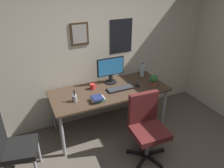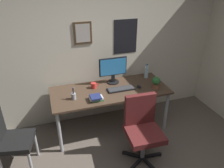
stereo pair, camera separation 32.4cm
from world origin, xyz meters
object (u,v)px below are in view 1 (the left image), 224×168
(side_chair, at_px, (13,146))
(book_stack_left, at_px, (98,99))
(office_chair, at_px, (146,124))
(keyboard, at_px, (120,89))
(computer_mouse, at_px, (137,85))
(monitor, at_px, (111,69))
(coffee_mug_near, at_px, (93,86))
(pen_cup, at_px, (75,98))
(water_bottle, at_px, (142,71))
(potted_plant, at_px, (154,80))

(side_chair, height_order, book_stack_left, side_chair)
(office_chair, xyz_separation_m, book_stack_left, (-0.50, 0.53, 0.23))
(keyboard, bearing_deg, book_stack_left, -158.03)
(office_chair, height_order, computer_mouse, office_chair)
(keyboard, bearing_deg, monitor, 97.92)
(keyboard, distance_m, book_stack_left, 0.48)
(coffee_mug_near, relative_size, pen_cup, 0.62)
(water_bottle, bearing_deg, side_chair, -163.56)
(office_chair, height_order, pen_cup, office_chair)
(monitor, relative_size, book_stack_left, 2.34)
(water_bottle, bearing_deg, office_chair, -117.69)
(coffee_mug_near, bearing_deg, book_stack_left, -98.54)
(office_chair, bearing_deg, pen_cup, 140.73)
(computer_mouse, height_order, pen_cup, pen_cup)
(keyboard, relative_size, potted_plant, 2.21)
(coffee_mug_near, distance_m, potted_plant, 0.98)
(water_bottle, xyz_separation_m, pen_cup, (-1.32, -0.33, -0.05))
(monitor, xyz_separation_m, coffee_mug_near, (-0.35, -0.09, -0.20))
(keyboard, relative_size, pen_cup, 2.15)
(computer_mouse, relative_size, book_stack_left, 0.56)
(potted_plant, bearing_deg, book_stack_left, -176.46)
(keyboard, distance_m, potted_plant, 0.56)
(book_stack_left, bearing_deg, potted_plant, 3.54)
(monitor, height_order, pen_cup, monitor)
(pen_cup, relative_size, book_stack_left, 1.02)
(monitor, xyz_separation_m, keyboard, (0.04, -0.28, -0.23))
(keyboard, distance_m, water_bottle, 0.64)
(computer_mouse, xyz_separation_m, book_stack_left, (-0.74, -0.16, 0.02))
(office_chair, xyz_separation_m, monitor, (-0.09, 0.99, 0.44))
(book_stack_left, bearing_deg, office_chair, -46.76)
(keyboard, xyz_separation_m, potted_plant, (0.54, -0.12, 0.09))
(side_chair, distance_m, water_bottle, 2.32)
(monitor, distance_m, computer_mouse, 0.51)
(computer_mouse, height_order, water_bottle, water_bottle)
(office_chair, height_order, water_bottle, water_bottle)
(potted_plant, xyz_separation_m, book_stack_left, (-0.98, -0.06, -0.07))
(coffee_mug_near, xyz_separation_m, book_stack_left, (-0.06, -0.37, -0.01))
(side_chair, xyz_separation_m, potted_plant, (2.17, 0.25, 0.33))
(office_chair, relative_size, computer_mouse, 8.64)
(computer_mouse, relative_size, pen_cup, 0.55)
(side_chair, relative_size, water_bottle, 3.47)
(pen_cup, bearing_deg, potted_plant, -2.92)
(pen_cup, bearing_deg, side_chair, -160.09)
(potted_plant, height_order, pen_cup, pen_cup)
(side_chair, bearing_deg, monitor, 22.35)
(computer_mouse, bearing_deg, side_chair, -169.63)
(computer_mouse, relative_size, coffee_mug_near, 0.88)
(potted_plant, bearing_deg, office_chair, -129.67)
(pen_cup, bearing_deg, computer_mouse, 1.82)
(side_chair, bearing_deg, pen_cup, 19.91)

